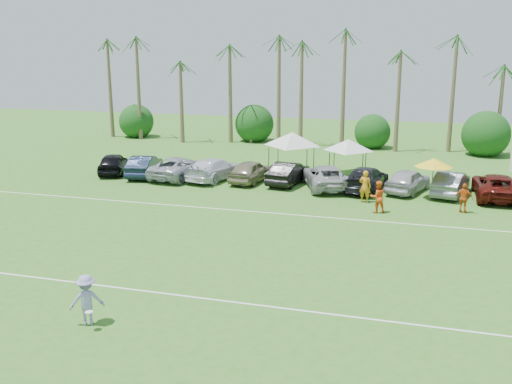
# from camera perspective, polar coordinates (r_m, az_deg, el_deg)

# --- Properties ---
(ground) EXTENTS (120.00, 120.00, 0.00)m
(ground) POSITION_cam_1_polar(r_m,az_deg,el_deg) (21.72, -14.03, -11.60)
(ground) COLOR #34691F
(ground) RESTS_ON ground
(field_lines) EXTENTS (80.00, 12.10, 0.01)m
(field_lines) POSITION_cam_1_polar(r_m,az_deg,el_deg) (28.36, -6.02, -5.01)
(field_lines) COLOR white
(field_lines) RESTS_ON ground
(palm_tree_0) EXTENTS (2.40, 2.40, 8.90)m
(palm_tree_0) POSITION_cam_1_polar(r_m,az_deg,el_deg) (63.57, -14.81, 12.08)
(palm_tree_0) COLOR brown
(palm_tree_0) RESTS_ON ground
(palm_tree_1) EXTENTS (2.40, 2.40, 9.90)m
(palm_tree_1) POSITION_cam_1_polar(r_m,az_deg,el_deg) (61.17, -10.72, 13.05)
(palm_tree_1) COLOR brown
(palm_tree_1) RESTS_ON ground
(palm_tree_2) EXTENTS (2.40, 2.40, 10.90)m
(palm_tree_2) POSITION_cam_1_polar(r_m,az_deg,el_deg) (59.11, -6.28, 14.01)
(palm_tree_2) COLOR brown
(palm_tree_2) RESTS_ON ground
(palm_tree_3) EXTENTS (2.40, 2.40, 11.90)m
(palm_tree_3) POSITION_cam_1_polar(r_m,az_deg,el_deg) (57.74, -2.49, 14.92)
(palm_tree_3) COLOR brown
(palm_tree_3) RESTS_ON ground
(palm_tree_4) EXTENTS (2.40, 2.40, 8.90)m
(palm_tree_4) POSITION_cam_1_polar(r_m,az_deg,el_deg) (56.63, 1.47, 12.33)
(palm_tree_4) COLOR brown
(palm_tree_4) RESTS_ON ground
(palm_tree_5) EXTENTS (2.40, 2.40, 9.90)m
(palm_tree_5) POSITION_cam_1_polar(r_m,az_deg,el_deg) (55.74, 5.57, 13.14)
(palm_tree_5) COLOR brown
(palm_tree_5) RESTS_ON ground
(palm_tree_6) EXTENTS (2.40, 2.40, 10.90)m
(palm_tree_6) POSITION_cam_1_polar(r_m,az_deg,el_deg) (55.15, 9.80, 13.89)
(palm_tree_6) COLOR brown
(palm_tree_6) RESTS_ON ground
(palm_tree_7) EXTENTS (2.40, 2.40, 11.90)m
(palm_tree_7) POSITION_cam_1_polar(r_m,az_deg,el_deg) (54.85, 14.13, 14.57)
(palm_tree_7) COLOR brown
(palm_tree_7) RESTS_ON ground
(palm_tree_8) EXTENTS (2.40, 2.40, 8.90)m
(palm_tree_8) POSITION_cam_1_polar(r_m,az_deg,el_deg) (54.91, 19.28, 11.51)
(palm_tree_8) COLOR brown
(palm_tree_8) RESTS_ON ground
(bush_tree_0) EXTENTS (4.00, 4.00, 4.00)m
(bush_tree_0) POSITION_cam_1_polar(r_m,az_deg,el_deg) (63.40, -11.67, 7.09)
(bush_tree_0) COLOR brown
(bush_tree_0) RESTS_ON ground
(bush_tree_1) EXTENTS (4.00, 4.00, 4.00)m
(bush_tree_1) POSITION_cam_1_polar(r_m,az_deg,el_deg) (58.57, -0.23, 6.82)
(bush_tree_1) COLOR brown
(bush_tree_1) RESTS_ON ground
(bush_tree_2) EXTENTS (4.00, 4.00, 4.00)m
(bush_tree_2) POSITION_cam_1_polar(r_m,az_deg,el_deg) (56.46, 11.63, 6.26)
(bush_tree_2) COLOR brown
(bush_tree_2) RESTS_ON ground
(bush_tree_3) EXTENTS (4.00, 4.00, 4.00)m
(bush_tree_3) POSITION_cam_1_polar(r_m,az_deg,el_deg) (56.61, 21.80, 5.56)
(bush_tree_3) COLOR brown
(bush_tree_3) RESTS_ON ground
(sideline_player_a) EXTENTS (0.80, 0.60, 2.01)m
(sideline_player_a) POSITION_cam_1_polar(r_m,az_deg,el_deg) (35.83, 10.85, 0.55)
(sideline_player_a) COLOR orange
(sideline_player_a) RESTS_ON ground
(sideline_player_b) EXTENTS (1.13, 1.03, 1.89)m
(sideline_player_b) POSITION_cam_1_polar(r_m,az_deg,el_deg) (33.73, 12.06, -0.47)
(sideline_player_b) COLOR #F3591B
(sideline_player_b) RESTS_ON ground
(sideline_player_c) EXTENTS (1.10, 0.66, 1.75)m
(sideline_player_c) POSITION_cam_1_polar(r_m,az_deg,el_deg) (35.07, 20.08, -0.59)
(sideline_player_c) COLOR #D35517
(sideline_player_c) RESTS_ON ground
(canopy_tent_left) EXTENTS (4.47, 4.47, 3.62)m
(canopy_tent_left) POSITION_cam_1_polar(r_m,az_deg,el_deg) (43.60, 3.64, 5.98)
(canopy_tent_left) COLOR black
(canopy_tent_left) RESTS_ON ground
(canopy_tent_right) EXTENTS (3.83, 3.83, 3.10)m
(canopy_tent_right) POSITION_cam_1_polar(r_m,az_deg,el_deg) (43.59, 9.26, 5.23)
(canopy_tent_right) COLOR black
(canopy_tent_right) RESTS_ON ground
(market_umbrella) EXTENTS (2.37, 2.37, 2.64)m
(market_umbrella) POSITION_cam_1_polar(r_m,az_deg,el_deg) (37.29, 17.36, 2.83)
(market_umbrella) COLOR black
(market_umbrella) RESTS_ON ground
(frisbee_player) EXTENTS (1.35, 1.19, 1.81)m
(frisbee_player) POSITION_cam_1_polar(r_m,az_deg,el_deg) (20.73, -16.58, -10.31)
(frisbee_player) COLOR #8D89C3
(frisbee_player) RESTS_ON ground
(parked_car_0) EXTENTS (3.32, 4.98, 1.58)m
(parked_car_0) POSITION_cam_1_polar(r_m,az_deg,el_deg) (44.83, -14.07, 2.81)
(parked_car_0) COLOR black
(parked_car_0) RESTS_ON ground
(parked_car_1) EXTENTS (2.54, 5.01, 1.58)m
(parked_car_1) POSITION_cam_1_polar(r_m,az_deg,el_deg) (43.34, -11.10, 2.59)
(parked_car_1) COLOR #121C32
(parked_car_1) RESTS_ON ground
(parked_car_2) EXTENTS (3.14, 5.89, 1.58)m
(parked_car_2) POSITION_cam_1_polar(r_m,az_deg,el_deg) (42.31, -7.72, 2.45)
(parked_car_2) COLOR #A7ACB6
(parked_car_2) RESTS_ON ground
(parked_car_3) EXTENTS (3.37, 5.79, 1.58)m
(parked_car_3) POSITION_cam_1_polar(r_m,az_deg,el_deg) (41.50, -4.16, 2.31)
(parked_car_3) COLOR silver
(parked_car_3) RESTS_ON ground
(parked_car_4) EXTENTS (2.47, 4.83, 1.58)m
(parked_car_4) POSITION_cam_1_polar(r_m,az_deg,el_deg) (40.70, -0.53, 2.12)
(parked_car_4) COLOR gray
(parked_car_4) RESTS_ON ground
(parked_car_5) EXTENTS (2.30, 4.97, 1.58)m
(parked_car_5) POSITION_cam_1_polar(r_m,az_deg,el_deg) (40.18, 3.25, 1.93)
(parked_car_5) COLOR black
(parked_car_5) RESTS_ON ground
(parked_car_6) EXTENTS (4.42, 6.23, 1.58)m
(parked_car_6) POSITION_cam_1_polar(r_m,az_deg,el_deg) (39.21, 6.98, 1.54)
(parked_car_6) COLOR #A4A5A8
(parked_car_6) RESTS_ON ground
(parked_car_7) EXTENTS (2.96, 5.69, 1.58)m
(parked_car_7) POSITION_cam_1_polar(r_m,az_deg,el_deg) (39.04, 10.96, 1.33)
(parked_car_7) COLOR black
(parked_car_7) RESTS_ON ground
(parked_car_8) EXTENTS (3.26, 4.98, 1.58)m
(parked_car_8) POSITION_cam_1_polar(r_m,az_deg,el_deg) (39.12, 14.95, 1.13)
(parked_car_8) COLOR #AFAFB7
(parked_car_8) RESTS_ON ground
(parked_car_9) EXTENTS (2.75, 5.04, 1.58)m
(parked_car_9) POSITION_cam_1_polar(r_m,az_deg,el_deg) (39.11, 18.93, 0.84)
(parked_car_9) COLOR slate
(parked_car_9) RESTS_ON ground
(parked_car_10) EXTENTS (2.65, 5.69, 1.58)m
(parked_car_10) POSITION_cam_1_polar(r_m,az_deg,el_deg) (39.26, 22.90, 0.53)
(parked_car_10) COLOR #55120D
(parked_car_10) RESTS_ON ground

